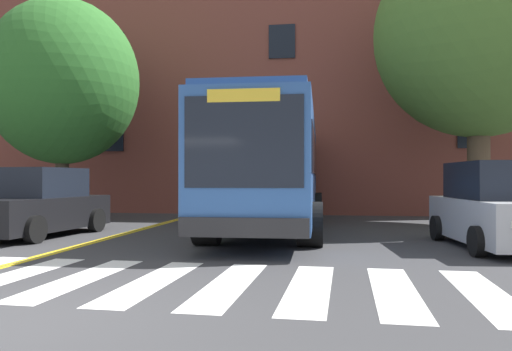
% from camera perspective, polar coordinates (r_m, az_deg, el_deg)
% --- Properties ---
extents(crosswalk, '(10.94, 3.51, 0.01)m').
position_cam_1_polar(crosswalk, '(7.85, -15.60, -11.39)').
color(crosswalk, white).
rests_on(crosswalk, ground).
extents(lane_line_yellow_inner, '(0.12, 36.00, 0.01)m').
position_cam_1_polar(lane_line_yellow_inner, '(21.82, -6.40, -4.28)').
color(lane_line_yellow_inner, gold).
rests_on(lane_line_yellow_inner, ground).
extents(lane_line_yellow_outer, '(0.12, 36.00, 0.01)m').
position_cam_1_polar(lane_line_yellow_outer, '(21.78, -6.00, -4.29)').
color(lane_line_yellow_outer, gold).
rests_on(lane_line_yellow_outer, ground).
extents(city_bus, '(3.07, 11.30, 3.40)m').
position_cam_1_polar(city_bus, '(14.60, 1.91, 1.04)').
color(city_bus, '#2D5699').
rests_on(city_bus, ground).
extents(car_black_near_lane, '(2.41, 4.37, 1.79)m').
position_cam_1_polar(car_black_near_lane, '(14.27, -23.75, -3.12)').
color(car_black_near_lane, black).
rests_on(car_black_near_lane, ground).
extents(car_silver_far_lane, '(2.29, 4.32, 1.87)m').
position_cam_1_polar(car_silver_far_lane, '(12.03, 25.86, -3.41)').
color(car_silver_far_lane, '#B7BABF').
rests_on(car_silver_far_lane, ground).
extents(street_tree_curbside_large, '(7.43, 7.15, 9.36)m').
position_cam_1_polar(street_tree_curbside_large, '(17.83, 24.07, 14.48)').
color(street_tree_curbside_large, brown).
rests_on(street_tree_curbside_large, ground).
extents(street_tree_curbside_small, '(7.49, 7.34, 7.84)m').
position_cam_1_polar(street_tree_curbside_small, '(19.22, -21.27, 9.90)').
color(street_tree_curbside_small, '#4C3D2D').
rests_on(street_tree_curbside_small, ground).
extents(building_facade, '(28.06, 8.82, 13.58)m').
position_cam_1_polar(building_facade, '(26.13, -4.39, 11.35)').
color(building_facade, brown).
rests_on(building_facade, ground).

